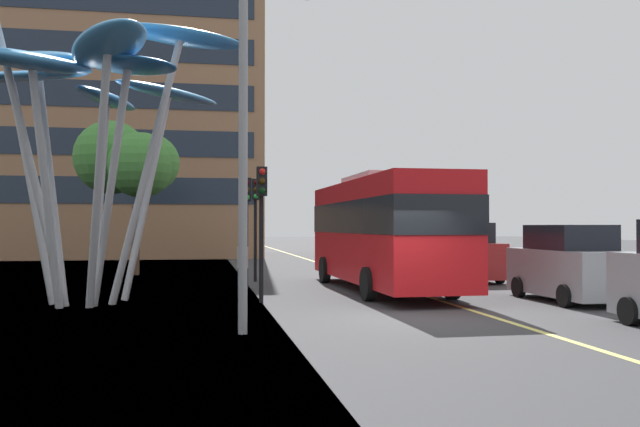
# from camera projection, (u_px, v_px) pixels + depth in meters

# --- Properties ---
(ground) EXTENTS (120.00, 240.00, 0.10)m
(ground) POSITION_uv_depth(u_px,v_px,m) (391.00, 322.00, 15.08)
(ground) COLOR #38383A
(red_bus) EXTENTS (2.87, 10.86, 3.78)m
(red_bus) POSITION_uv_depth(u_px,v_px,m) (382.00, 227.00, 22.03)
(red_bus) COLOR red
(red_bus) RESTS_ON ground
(leaf_sculpture) EXTENTS (8.64, 8.50, 8.55)m
(leaf_sculpture) POSITION_uv_depth(u_px,v_px,m) (80.00, 77.00, 17.99)
(leaf_sculpture) COLOR #9EA0A5
(leaf_sculpture) RESTS_ON ground
(traffic_light_kerb_near) EXTENTS (0.28, 0.42, 3.73)m
(traffic_light_kerb_near) POSITION_uv_depth(u_px,v_px,m) (262.00, 204.00, 18.45)
(traffic_light_kerb_near) COLOR black
(traffic_light_kerb_near) RESTS_ON ground
(traffic_light_kerb_far) EXTENTS (0.28, 0.42, 3.73)m
(traffic_light_kerb_far) POSITION_uv_depth(u_px,v_px,m) (247.00, 208.00, 22.69)
(traffic_light_kerb_far) COLOR black
(traffic_light_kerb_far) RESTS_ON ground
(traffic_light_island_mid) EXTENTS (0.28, 0.42, 3.89)m
(traffic_light_island_mid) POSITION_uv_depth(u_px,v_px,m) (256.00, 208.00, 25.45)
(traffic_light_island_mid) COLOR black
(traffic_light_island_mid) RESTS_ON ground
(car_parked_mid) EXTENTS (1.98, 4.18, 2.14)m
(car_parked_mid) POSITION_uv_depth(u_px,v_px,m) (570.00, 265.00, 18.79)
(car_parked_mid) COLOR gray
(car_parked_mid) RESTS_ON ground
(car_parked_far) EXTENTS (2.07, 4.31, 2.23)m
(car_parked_far) POSITION_uv_depth(u_px,v_px,m) (462.00, 254.00, 25.82)
(car_parked_far) COLOR maroon
(car_parked_far) RESTS_ON ground
(car_side_street) EXTENTS (2.02, 4.03, 2.15)m
(car_side_street) POSITION_uv_depth(u_px,v_px,m) (404.00, 248.00, 33.03)
(car_side_street) COLOR gold
(car_side_street) RESTS_ON ground
(car_far_side) EXTENTS (2.02, 4.35, 2.16)m
(car_far_side) POSITION_uv_depth(u_px,v_px,m) (370.00, 245.00, 39.78)
(car_far_side) COLOR navy
(car_far_side) RESTS_ON ground
(street_lamp) EXTENTS (1.58, 0.44, 7.07)m
(street_lamp) POSITION_uv_depth(u_px,v_px,m) (262.00, 102.00, 13.24)
(street_lamp) COLOR gray
(street_lamp) RESTS_ON ground
(tree_pavement_near) EXTENTS (4.68, 5.12, 6.79)m
(tree_pavement_near) POSITION_uv_depth(u_px,v_px,m) (128.00, 161.00, 28.96)
(tree_pavement_near) COLOR brown
(tree_pavement_near) RESTS_ON ground
(pedestrian) EXTENTS (0.34, 0.34, 1.70)m
(pedestrian) POSITION_uv_depth(u_px,v_px,m) (243.00, 268.00, 20.13)
(pedestrian) COLOR #2D3342
(pedestrian) RESTS_ON ground
(backdrop_building) EXTENTS (23.38, 10.83, 21.01)m
(backdrop_building) POSITION_uv_depth(u_px,v_px,m) (90.00, 106.00, 46.89)
(backdrop_building) COLOR #936B4C
(backdrop_building) RESTS_ON ground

